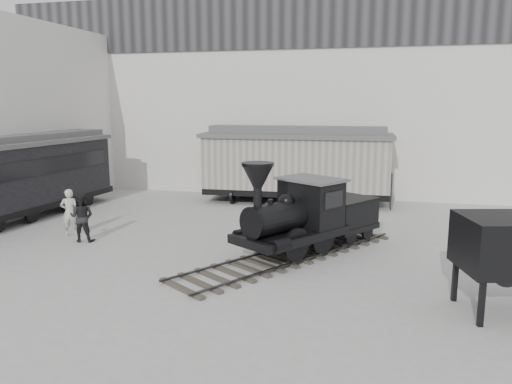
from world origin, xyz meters
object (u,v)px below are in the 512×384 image
(coal_hopper, at_px, (508,251))
(locomotive, at_px, (304,220))
(visitor_a, at_px, (70,212))
(visitor_b, at_px, (82,217))
(boxcar, at_px, (296,163))
(passenger_coach, at_px, (2,179))

(coal_hopper, bearing_deg, locomotive, 131.74)
(visitor_a, height_order, coal_hopper, coal_hopper)
(locomotive, height_order, visitor_a, locomotive)
(visitor_b, bearing_deg, locomotive, 172.75)
(boxcar, xyz_separation_m, passenger_coach, (-11.54, -7.56, -0.15))
(passenger_coach, height_order, coal_hopper, passenger_coach)
(visitor_b, xyz_separation_m, coal_hopper, (13.97, -3.27, 0.66))
(visitor_a, height_order, visitor_b, visitor_b)
(boxcar, height_order, visitor_a, boxcar)
(locomotive, bearing_deg, visitor_b, -143.08)
(locomotive, xyz_separation_m, coal_hopper, (5.59, -3.75, 0.40))
(visitor_b, bearing_deg, passenger_coach, -29.73)
(locomotive, bearing_deg, passenger_coach, -151.64)
(passenger_coach, xyz_separation_m, coal_hopper, (18.88, -4.97, -0.33))
(visitor_b, relative_size, coal_hopper, 0.72)
(locomotive, xyz_separation_m, visitor_b, (-8.38, -0.48, -0.26))
(coal_hopper, bearing_deg, boxcar, 105.94)
(boxcar, bearing_deg, visitor_b, -127.70)
(boxcar, bearing_deg, passenger_coach, -148.88)
(visitor_a, bearing_deg, passenger_coach, -43.57)
(locomotive, bearing_deg, coal_hopper, -0.23)
(boxcar, xyz_separation_m, visitor_a, (-7.59, -8.61, -1.16))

